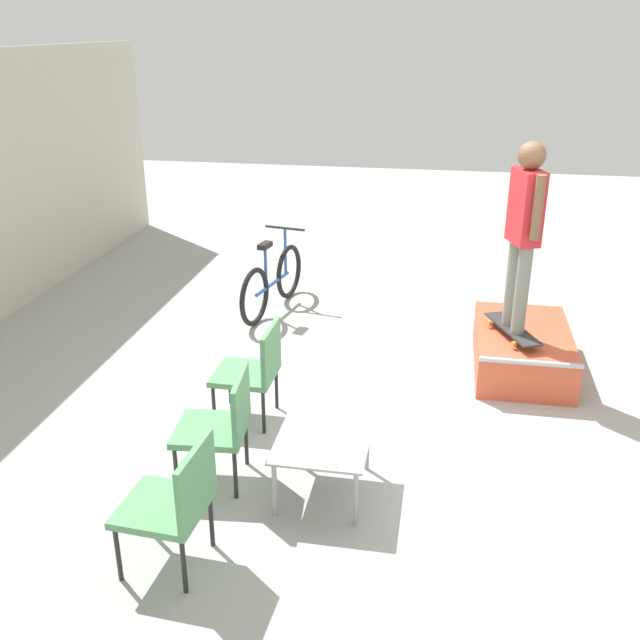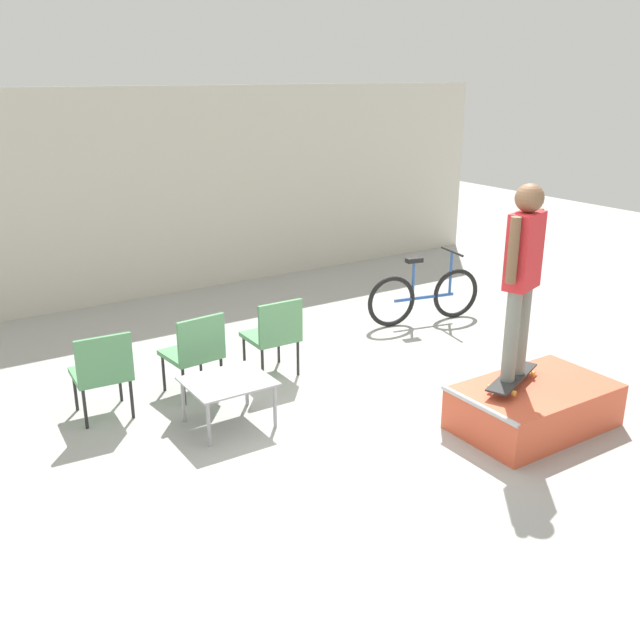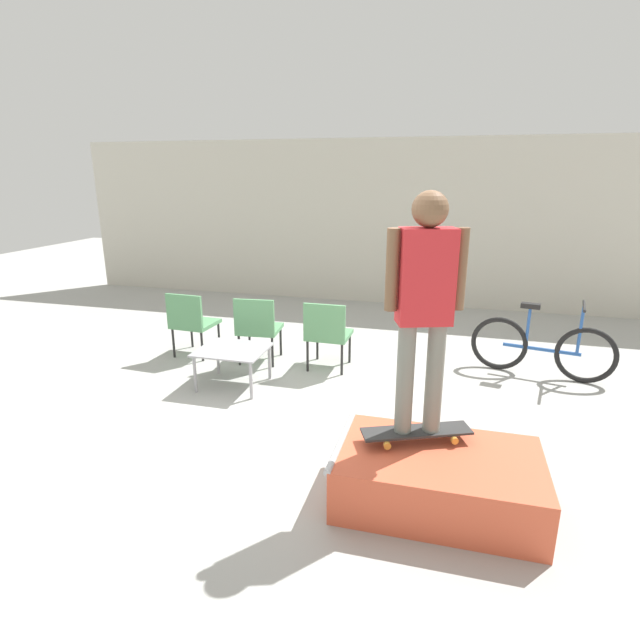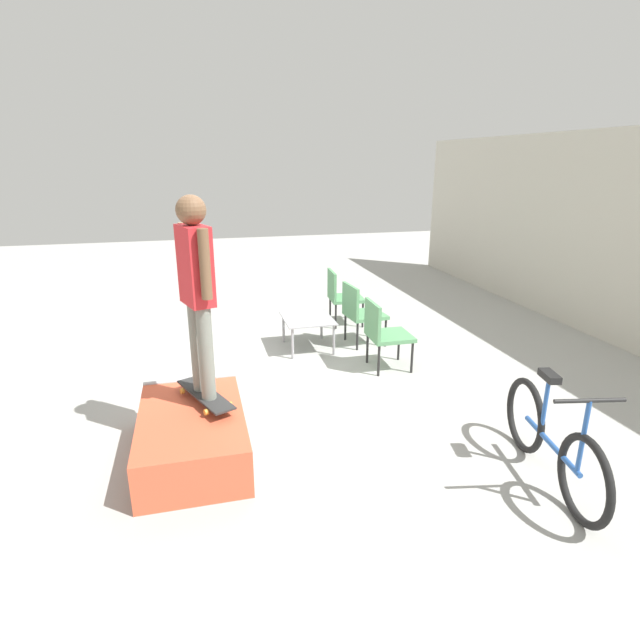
{
  "view_description": "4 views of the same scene",
  "coord_description": "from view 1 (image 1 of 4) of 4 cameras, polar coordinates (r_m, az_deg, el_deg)",
  "views": [
    {
      "loc": [
        -5.36,
        -0.16,
        3.24
      ],
      "look_at": [
        0.26,
        0.86,
        0.86
      ],
      "focal_mm": 40.0,
      "sensor_mm": 36.0,
      "label": 1
    },
    {
      "loc": [
        -3.58,
        -4.98,
        3.19
      ],
      "look_at": [
        0.18,
        0.81,
        0.77
      ],
      "focal_mm": 40.0,
      "sensor_mm": 36.0,
      "label": 2
    },
    {
      "loc": [
        1.39,
        -4.35,
        2.4
      ],
      "look_at": [
        0.0,
        0.82,
        0.82
      ],
      "focal_mm": 28.0,
      "sensor_mm": 36.0,
      "label": 3
    },
    {
      "loc": [
        5.51,
        -0.87,
        2.55
      ],
      "look_at": [
        0.23,
        0.48,
        0.81
      ],
      "focal_mm": 28.0,
      "sensor_mm": 36.0,
      "label": 4
    }
  ],
  "objects": [
    {
      "name": "person_skater",
      "position": [
        6.82,
        16.03,
        7.55
      ],
      "size": [
        0.55,
        0.31,
        1.78
      ],
      "rotation": [
        0.0,
        0.0,
        0.32
      ],
      "color": "gray",
      "rests_on": "skateboard_on_ramp"
    },
    {
      "name": "skate_ramp_box",
      "position": [
        7.46,
        15.86,
        -2.29
      ],
      "size": [
        1.51,
        0.91,
        0.44
      ],
      "color": "#DB5638",
      "rests_on": "ground_plane"
    },
    {
      "name": "bicycle",
      "position": [
        8.62,
        -3.81,
        3.07
      ],
      "size": [
        1.63,
        0.53,
        0.95
      ],
      "rotation": [
        0.0,
        0.0,
        -0.2
      ],
      "color": "black",
      "rests_on": "ground_plane"
    },
    {
      "name": "patio_chair_center",
      "position": [
        5.39,
        -7.86,
        -8.08
      ],
      "size": [
        0.57,
        0.57,
        0.89
      ],
      "rotation": [
        0.0,
        0.0,
        3.24
      ],
      "color": "black",
      "rests_on": "ground_plane"
    },
    {
      "name": "coffee_table",
      "position": [
        5.27,
        0.26,
        -9.95
      ],
      "size": [
        0.78,
        0.68,
        0.45
      ],
      "color": "#9E9EA3",
      "rests_on": "ground_plane"
    },
    {
      "name": "patio_chair_right",
      "position": [
        6.17,
        -5.25,
        -3.79
      ],
      "size": [
        0.53,
        0.53,
        0.89
      ],
      "rotation": [
        0.0,
        0.0,
        3.13
      ],
      "color": "black",
      "rests_on": "ground_plane"
    },
    {
      "name": "skateboard_on_ramp",
      "position": [
        7.16,
        15.13,
        -0.7
      ],
      "size": [
        0.85,
        0.51,
        0.07
      ],
      "rotation": [
        0.0,
        0.0,
        0.4
      ],
      "color": "#2D2D2D",
      "rests_on": "skate_ramp_box"
    },
    {
      "name": "patio_chair_left",
      "position": [
        4.65,
        -11.49,
        -13.9
      ],
      "size": [
        0.55,
        0.55,
        0.89
      ],
      "rotation": [
        0.0,
        0.0,
        3.08
      ],
      "color": "black",
      "rests_on": "ground_plane"
    },
    {
      "name": "ground_plane",
      "position": [
        6.27,
        7.43,
        -8.74
      ],
      "size": [
        24.0,
        24.0,
        0.0
      ],
      "primitive_type": "plane",
      "color": "#A8A8A3"
    }
  ]
}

